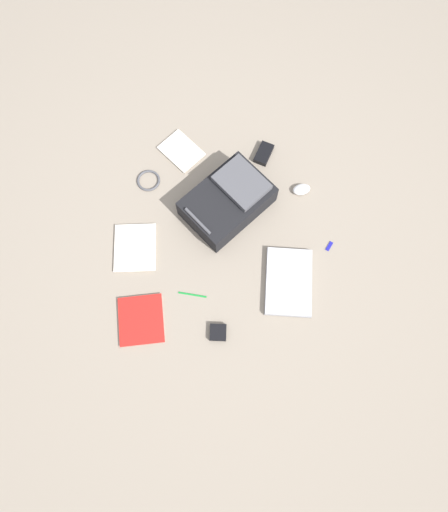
# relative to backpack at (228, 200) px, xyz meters

# --- Properties ---
(ground_plane) EXTENTS (4.11, 4.11, 0.00)m
(ground_plane) POSITION_rel_backpack_xyz_m (0.09, -0.26, -0.07)
(ground_plane) COLOR gray
(backpack) EXTENTS (0.49, 0.53, 0.17)m
(backpack) POSITION_rel_backpack_xyz_m (0.00, 0.00, 0.00)
(backpack) COLOR black
(backpack) RESTS_ON ground_plane
(laptop) EXTENTS (0.28, 0.38, 0.03)m
(laptop) POSITION_rel_backpack_xyz_m (0.39, -0.34, -0.06)
(laptop) COLOR #929296
(laptop) RESTS_ON ground_plane
(book_blue) EXTENTS (0.28, 0.26, 0.01)m
(book_blue) POSITION_rel_backpack_xyz_m (-0.32, 0.26, -0.07)
(book_blue) COLOR silver
(book_blue) RESTS_ON ground_plane
(book_comic) EXTENTS (0.27, 0.30, 0.02)m
(book_comic) POSITION_rel_backpack_xyz_m (-0.42, -0.34, -0.07)
(book_comic) COLOR silver
(book_comic) RESTS_ON ground_plane
(book_red) EXTENTS (0.29, 0.30, 0.02)m
(book_red) POSITION_rel_backpack_xyz_m (-0.29, -0.69, -0.07)
(book_red) COLOR silver
(book_red) RESTS_ON ground_plane
(computer_mouse) EXTENTS (0.11, 0.10, 0.04)m
(computer_mouse) POSITION_rel_backpack_xyz_m (0.36, 0.17, -0.06)
(computer_mouse) COLOR silver
(computer_mouse) RESTS_ON ground_plane
(cable_coil) EXTENTS (0.13, 0.13, 0.01)m
(cable_coil) POSITION_rel_backpack_xyz_m (-0.45, 0.05, -0.07)
(cable_coil) COLOR #4C4C51
(cable_coil) RESTS_ON ground_plane
(power_brick) EXTENTS (0.10, 0.14, 0.03)m
(power_brick) POSITION_rel_backpack_xyz_m (0.12, 0.34, -0.06)
(power_brick) COLOR black
(power_brick) RESTS_ON ground_plane
(pen_black) EXTENTS (0.14, 0.02, 0.01)m
(pen_black) POSITION_rel_backpack_xyz_m (-0.07, -0.51, -0.07)
(pen_black) COLOR #198C33
(pen_black) RESTS_ON ground_plane
(earbud_pouch) EXTENTS (0.09, 0.09, 0.03)m
(earbud_pouch) POSITION_rel_backpack_xyz_m (0.10, -0.67, -0.06)
(earbud_pouch) COLOR black
(earbud_pouch) RESTS_ON ground_plane
(usb_stick) EXTENTS (0.03, 0.06, 0.01)m
(usb_stick) POSITION_rel_backpack_xyz_m (0.56, -0.11, -0.07)
(usb_stick) COLOR #191999
(usb_stick) RESTS_ON ground_plane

